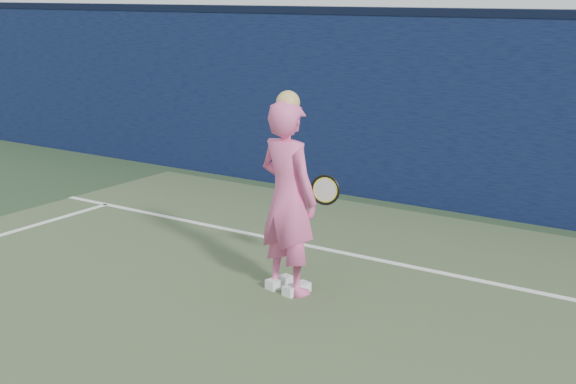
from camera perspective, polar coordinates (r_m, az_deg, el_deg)
The scene contains 4 objects.
backstop_wall at distance 10.39m, azimuth 16.39°, elevation 4.89°, with size 24.00×0.40×2.50m, color black.
wall_cap at distance 10.28m, azimuth 16.90°, elevation 12.06°, with size 24.00×0.42×0.10m, color black.
player at distance 7.51m, azimuth 0.00°, elevation -0.38°, with size 0.76×0.59×1.94m.
racket at distance 7.83m, azimuth 2.49°, elevation 0.13°, with size 0.57×0.12×0.31m.
Camera 1 is at (3.06, -3.31, 2.82)m, focal length 50.00 mm.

